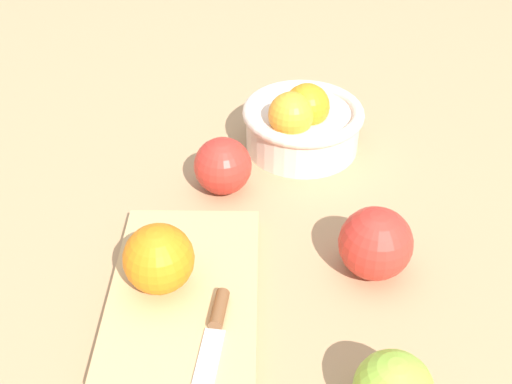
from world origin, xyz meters
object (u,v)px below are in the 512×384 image
at_px(cutting_board, 185,292).
at_px(bowl, 302,122).
at_px(apple_back_right_2, 376,243).
at_px(knife, 213,337).
at_px(apple_mid_left, 223,166).
at_px(orange_on_board, 159,259).

bearing_deg(cutting_board, bowl, 163.45).
bearing_deg(bowl, apple_back_right_2, 24.57).
distance_m(bowl, knife, 0.37).
xyz_separation_m(bowl, apple_back_right_2, (0.23, 0.10, -0.00)).
distance_m(knife, apple_mid_left, 0.26).
xyz_separation_m(cutting_board, apple_back_right_2, (-0.08, 0.20, 0.03)).
xyz_separation_m(bowl, cutting_board, (0.30, -0.09, -0.03)).
bearing_deg(apple_mid_left, apple_back_right_2, 58.54).
distance_m(cutting_board, apple_mid_left, 0.20).
height_order(cutting_board, knife, knife).
height_order(cutting_board, apple_back_right_2, apple_back_right_2).
xyz_separation_m(cutting_board, apple_mid_left, (-0.19, 0.00, 0.03)).
height_order(apple_back_right_2, apple_mid_left, apple_back_right_2).
bearing_deg(knife, bowl, 173.08).
relative_size(bowl, orange_on_board, 2.27).
distance_m(bowl, apple_back_right_2, 0.25).
bearing_deg(bowl, cutting_board, -16.55).
bearing_deg(apple_mid_left, orange_on_board, -7.53).
relative_size(bowl, knife, 1.08).
bearing_deg(knife, orange_on_board, -132.32).
relative_size(cutting_board, apple_back_right_2, 3.05).
height_order(bowl, apple_back_right_2, bowl).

